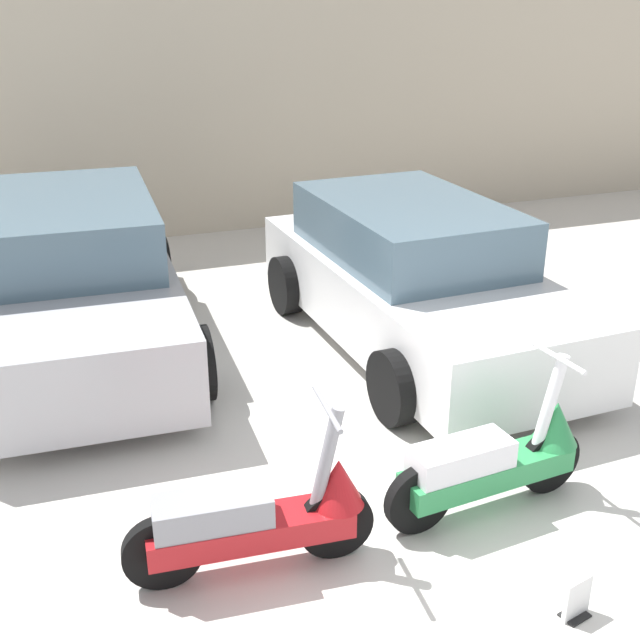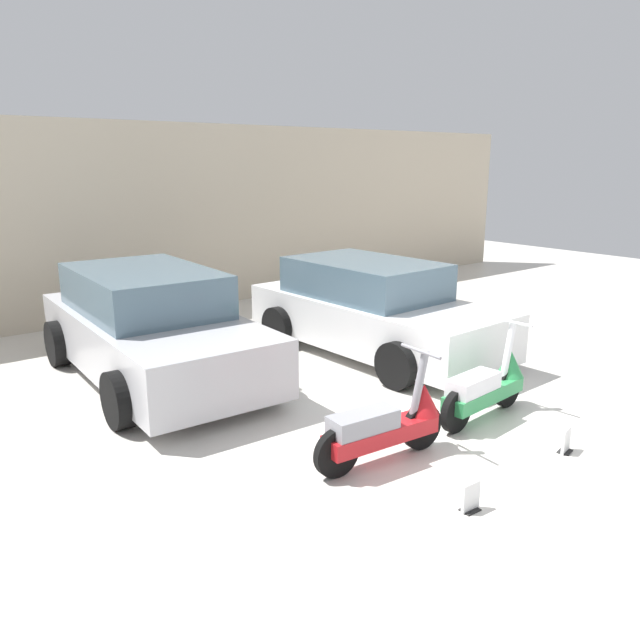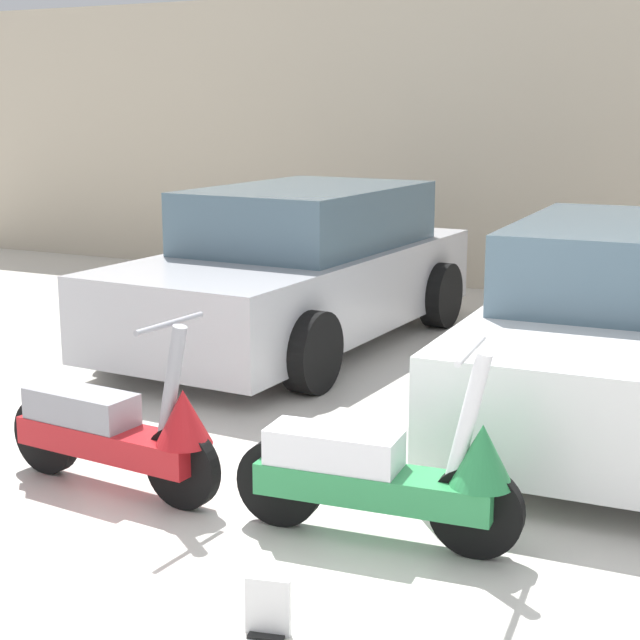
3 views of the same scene
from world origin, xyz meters
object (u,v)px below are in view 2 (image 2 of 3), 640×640
(scooter_front_left, at_px, (387,424))
(car_rear_left, at_px, (151,327))
(scooter_front_right, at_px, (487,385))
(placard_near_right_scooter, at_px, (566,442))
(placard_near_left_scooter, at_px, (471,499))
(car_rear_center, at_px, (373,309))

(scooter_front_left, xyz_separation_m, car_rear_left, (-0.78, 3.78, 0.32))
(scooter_front_right, relative_size, placard_near_right_scooter, 6.01)
(placard_near_left_scooter, xyz_separation_m, placard_near_right_scooter, (1.65, 0.10, 0.00))
(scooter_front_right, distance_m, placard_near_left_scooter, 2.14)
(placard_near_right_scooter, bearing_deg, scooter_front_left, 146.97)
(scooter_front_left, xyz_separation_m, car_rear_center, (2.37, 2.76, 0.29))
(scooter_front_right, xyz_separation_m, placard_near_right_scooter, (-0.11, -1.08, -0.27))
(scooter_front_right, bearing_deg, placard_near_left_scooter, -151.37)
(scooter_front_left, height_order, car_rear_center, car_rear_center)
(scooter_front_right, xyz_separation_m, placard_near_left_scooter, (-1.76, -1.18, -0.27))
(scooter_front_left, height_order, placard_near_left_scooter, scooter_front_left)
(car_rear_left, xyz_separation_m, car_rear_center, (3.16, -1.02, -0.03))
(car_rear_left, bearing_deg, placard_near_right_scooter, 28.68)
(scooter_front_right, relative_size, car_rear_left, 0.35)
(scooter_front_left, relative_size, car_rear_left, 0.35)
(car_rear_center, bearing_deg, scooter_front_left, -42.80)
(placard_near_right_scooter, bearing_deg, car_rear_center, 77.92)
(car_rear_left, bearing_deg, placard_near_left_scooter, 10.67)
(car_rear_center, relative_size, placard_near_right_scooter, 16.29)
(car_rear_left, bearing_deg, scooter_front_right, 36.05)
(scooter_front_right, xyz_separation_m, car_rear_center, (0.70, 2.70, 0.29))
(car_rear_left, relative_size, placard_near_right_scooter, 17.07)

